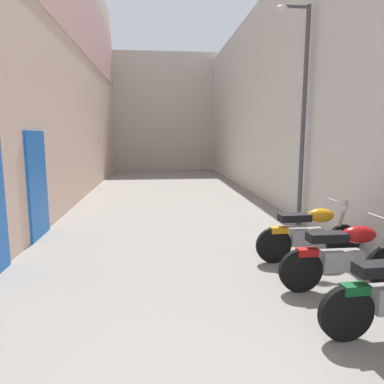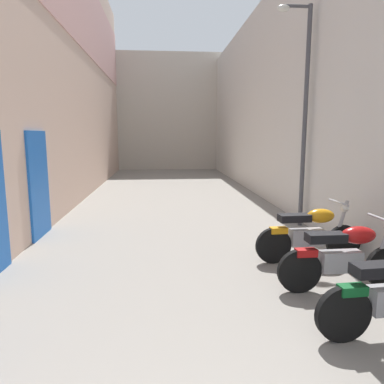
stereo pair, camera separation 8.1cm
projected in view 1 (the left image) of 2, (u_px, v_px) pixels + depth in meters
The scene contains 7 objects.
ground_plane at pixel (178, 219), 8.98m from camera, with size 38.05×38.05×0.00m, color gray.
building_left at pixel (59, 50), 9.88m from camera, with size 0.45×22.05×8.83m.
building_right at pixel (278, 96), 10.74m from camera, with size 0.45×22.05×6.56m.
building_far_end at pixel (164, 113), 22.21m from camera, with size 8.97×2.00×6.96m, color beige.
motorcycle_fourth at pixel (346, 255), 4.84m from camera, with size 1.85×0.58×1.04m.
motorcycle_fifth at pixel (310, 232), 5.97m from camera, with size 1.85×0.58×1.04m.
street_lamp at pixel (301, 102), 7.99m from camera, with size 0.79×0.18×4.90m.
Camera 1 is at (-0.51, 0.28, 2.12)m, focal length 33.19 mm.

